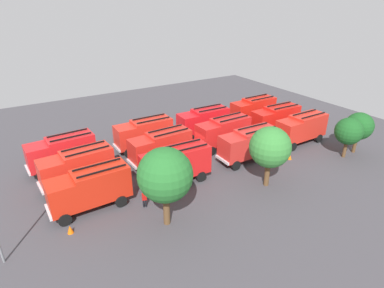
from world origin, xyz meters
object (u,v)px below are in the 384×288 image
at_px(tree_0, 359,126).
at_px(traffic_cone_1, 173,132).
at_px(firefighter_2, 227,120).
at_px(tree_2, 270,147).
at_px(firefighter_0, 239,144).
at_px(tree_1, 349,131).
at_px(fire_truck_5, 223,131).
at_px(traffic_cone_2, 290,157).
at_px(tree_3, 165,175).
at_px(fire_truck_4, 276,118).
at_px(fire_truck_10, 176,163).
at_px(fire_truck_3, 62,151).
at_px(fire_truck_7, 77,166).
at_px(fire_truck_8, 302,127).
at_px(fire_truck_9, 249,143).
at_px(fire_truck_2, 144,133).
at_px(fire_truck_6, 161,146).
at_px(traffic_cone_0, 70,229).
at_px(firefighter_1, 144,198).
at_px(fire_truck_11, 90,187).
at_px(fire_truck_0, 253,109).
at_px(fire_truck_1, 203,121).

distance_m(tree_0, traffic_cone_1, 23.53).
xyz_separation_m(firefighter_2, tree_2, (6.50, 15.21, 3.23)).
distance_m(firefighter_0, tree_1, 12.64).
xyz_separation_m(fire_truck_5, traffic_cone_2, (-4.63, 6.95, -1.84)).
height_order(firefighter_2, tree_3, tree_3).
distance_m(fire_truck_4, traffic_cone_1, 14.48).
bearing_deg(fire_truck_10, tree_0, 168.46).
height_order(tree_0, tree_2, tree_2).
distance_m(fire_truck_3, fire_truck_10, 12.87).
relative_size(fire_truck_4, fire_truck_10, 1.00).
distance_m(fire_truck_7, tree_1, 30.18).
bearing_deg(fire_truck_8, fire_truck_10, -0.20).
height_order(fire_truck_9, fire_truck_10, same).
distance_m(fire_truck_2, fire_truck_9, 12.84).
height_order(fire_truck_6, traffic_cone_1, fire_truck_6).
relative_size(fire_truck_9, traffic_cone_2, 11.38).
bearing_deg(tree_2, fire_truck_9, -110.91).
distance_m(fire_truck_9, fire_truck_10, 9.44).
xyz_separation_m(fire_truck_3, fire_truck_5, (-18.47, 4.54, 0.00)).
xyz_separation_m(firefighter_0, firefighter_2, (-3.82, -7.58, 0.05)).
bearing_deg(traffic_cone_0, firefighter_1, -178.98).
height_order(firefighter_1, tree_2, tree_2).
bearing_deg(fire_truck_6, fire_truck_2, -92.16).
bearing_deg(tree_3, firefighter_0, -151.07).
xyz_separation_m(fire_truck_6, tree_3, (4.41, 9.91, 2.50)).
xyz_separation_m(fire_truck_2, fire_truck_11, (9.12, 9.09, 0.00)).
height_order(fire_truck_0, tree_1, tree_1).
distance_m(tree_0, tree_3, 25.92).
bearing_deg(fire_truck_7, fire_truck_1, -170.23).
distance_m(fire_truck_0, fire_truck_5, 10.19).
relative_size(fire_truck_6, fire_truck_8, 1.01).
xyz_separation_m(fire_truck_7, firefighter_1, (-4.10, 6.87, -1.22)).
bearing_deg(fire_truck_1, fire_truck_4, 155.64).
xyz_separation_m(fire_truck_2, fire_truck_10, (0.47, 9.07, 0.00)).
bearing_deg(firefighter_0, fire_truck_10, 98.53).
bearing_deg(tree_2, fire_truck_3, -40.39).
distance_m(fire_truck_4, fire_truck_6, 17.73).
height_order(firefighter_2, tree_1, tree_1).
distance_m(firefighter_1, tree_0, 26.84).
bearing_deg(fire_truck_3, traffic_cone_2, 149.98).
distance_m(fire_truck_8, firefighter_0, 8.74).
relative_size(fire_truck_2, traffic_cone_0, 10.11).
bearing_deg(tree_2, traffic_cone_0, -8.70).
height_order(fire_truck_0, firefighter_1, fire_truck_0).
bearing_deg(traffic_cone_0, fire_truck_8, -175.05).
distance_m(tree_3, traffic_cone_2, 18.47).
height_order(fire_truck_11, firefighter_2, fire_truck_11).
xyz_separation_m(tree_3, traffic_cone_0, (7.22, -2.97, -4.30)).
xyz_separation_m(fire_truck_0, tree_1, (-1.54, 14.55, 1.15)).
distance_m(fire_truck_1, fire_truck_6, 9.59).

